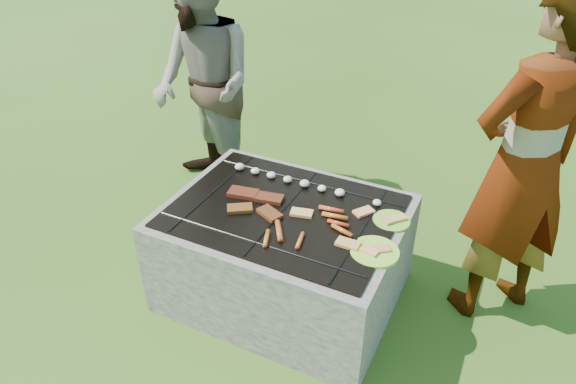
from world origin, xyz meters
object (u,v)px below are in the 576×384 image
at_px(fire_pit, 284,256).
at_px(plate_near, 374,252).
at_px(bystander, 204,86).
at_px(plate_far, 392,220).
at_px(cook, 525,166).

height_order(fire_pit, plate_near, plate_near).
bearing_deg(bystander, plate_near, 1.75).
height_order(plate_near, bystander, bystander).
relative_size(plate_far, plate_near, 0.84).
xyz_separation_m(fire_pit, plate_near, (0.56, -0.12, 0.33)).
relative_size(plate_far, cook, 0.13).
xyz_separation_m(cook, bystander, (-2.16, 0.34, -0.07)).
distance_m(fire_pit, plate_near, 0.66).
bearing_deg(fire_pit, cook, 21.94).
bearing_deg(bystander, fire_pit, -5.87).
xyz_separation_m(plate_near, cook, (0.57, 0.58, 0.33)).
height_order(fire_pit, cook, cook).
bearing_deg(plate_far, cook, 26.71).
bearing_deg(plate_far, fire_pit, -163.22).
bearing_deg(bystander, cook, 22.66).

